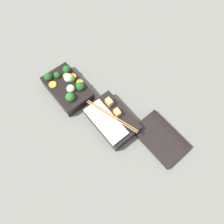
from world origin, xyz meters
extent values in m
plane|color=slate|center=(0.00, 0.00, 0.00)|extent=(3.00, 3.00, 0.00)
cube|color=black|center=(-0.11, -0.02, 0.02)|extent=(0.20, 0.13, 0.05)
sphere|color=#19511E|center=(-0.19, -0.06, 0.05)|extent=(0.03, 0.03, 0.03)
sphere|color=#2D7028|center=(-0.12, 0.01, 0.05)|extent=(0.03, 0.03, 0.03)
sphere|color=#19511E|center=(-0.17, 0.02, 0.05)|extent=(0.03, 0.03, 0.03)
sphere|color=#236023|center=(-0.05, -0.04, 0.06)|extent=(0.04, 0.04, 0.04)
sphere|color=#19511E|center=(-0.17, -0.03, 0.05)|extent=(0.03, 0.03, 0.03)
sphere|color=#19511E|center=(-0.07, 0.01, 0.05)|extent=(0.03, 0.03, 0.03)
cylinder|color=orange|center=(-0.15, 0.00, 0.05)|extent=(0.03, 0.03, 0.01)
cylinder|color=orange|center=(-0.13, 0.02, 0.05)|extent=(0.03, 0.03, 0.01)
cylinder|color=orange|center=(-0.09, 0.02, 0.05)|extent=(0.03, 0.03, 0.01)
cylinder|color=orange|center=(-0.15, -0.06, 0.05)|extent=(0.04, 0.04, 0.01)
sphere|color=beige|center=(-0.13, 0.00, 0.05)|extent=(0.04, 0.04, 0.04)
sphere|color=beige|center=(-0.08, -0.02, 0.05)|extent=(0.03, 0.03, 0.03)
cube|color=black|center=(0.11, 0.03, 0.02)|extent=(0.20, 0.13, 0.05)
cube|color=white|center=(0.11, 0.00, 0.05)|extent=(0.17, 0.07, 0.01)
cube|color=#F4A356|center=(0.06, 0.06, 0.06)|extent=(0.03, 0.02, 0.03)
cube|color=#F4A356|center=(0.11, 0.05, 0.06)|extent=(0.03, 0.02, 0.03)
cylinder|color=olive|center=(0.11, 0.03, 0.06)|extent=(0.21, 0.07, 0.01)
cylinder|color=olive|center=(0.11, 0.03, 0.06)|extent=(0.21, 0.07, 0.01)
cube|color=black|center=(0.27, 0.12, 0.01)|extent=(0.19, 0.13, 0.02)
camera|label=1|loc=(0.35, -0.17, 0.78)|focal=35.00mm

